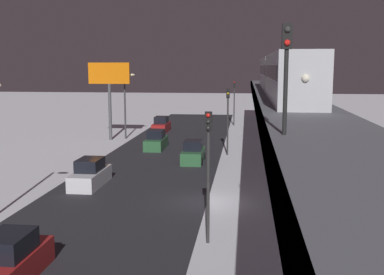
% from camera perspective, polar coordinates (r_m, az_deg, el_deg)
% --- Properties ---
extents(ground_plane, '(240.00, 240.00, 0.00)m').
position_cam_1_polar(ground_plane, '(29.91, 1.21, -7.84)').
color(ground_plane, white).
extents(avenue_asphalt, '(11.00, 107.73, 0.01)m').
position_cam_1_polar(avenue_asphalt, '(30.80, -8.47, -7.44)').
color(avenue_asphalt, '#28282D').
rests_on(avenue_asphalt, ground_plane).
extents(elevated_railway, '(5.00, 107.73, 6.01)m').
position_cam_1_polar(elevated_railway, '(28.90, 12.64, 1.90)').
color(elevated_railway, slate).
rests_on(elevated_railway, ground_plane).
extents(subway_train, '(2.94, 36.87, 3.40)m').
position_cam_1_polar(subway_train, '(44.29, 10.79, 7.60)').
color(subway_train, '#B7BABF').
rests_on(subway_train, elevated_railway).
extents(rail_signal, '(0.36, 0.41, 4.00)m').
position_cam_1_polar(rail_signal, '(17.35, 11.41, 9.26)').
color(rail_signal, black).
rests_on(rail_signal, elevated_railway).
extents(sedan_green, '(1.91, 4.25, 1.97)m').
position_cam_1_polar(sedan_green, '(41.87, 0.15, -1.94)').
color(sedan_green, '#2D6038').
rests_on(sedan_green, ground_plane).
extents(sedan_green_2, '(1.80, 4.53, 1.97)m').
position_cam_1_polar(sedan_green_2, '(48.74, -4.39, -0.44)').
color(sedan_green_2, '#2D6038').
rests_on(sedan_green_2, ground_plane).
extents(sedan_red, '(1.80, 4.55, 1.97)m').
position_cam_1_polar(sedan_red, '(20.58, -21.31, -13.94)').
color(sedan_red, '#A51E1E').
rests_on(sedan_red, ground_plane).
extents(sedan_red_2, '(1.80, 4.76, 1.97)m').
position_cam_1_polar(sedan_red_2, '(61.56, -3.76, 1.48)').
color(sedan_red_2, '#A51E1E').
rests_on(sedan_red_2, ground_plane).
extents(sedan_white, '(1.80, 4.77, 1.97)m').
position_cam_1_polar(sedan_white, '(34.47, -12.28, -4.44)').
color(sedan_white, silver).
rests_on(sedan_white, ground_plane).
extents(traffic_light_near, '(0.32, 0.44, 6.40)m').
position_cam_1_polar(traffic_light_near, '(22.17, 1.99, -2.53)').
color(traffic_light_near, '#2D2D2D').
rests_on(traffic_light_near, ground_plane).
extents(traffic_light_mid, '(0.32, 0.44, 6.40)m').
position_cam_1_polar(traffic_light_mid, '(44.83, 4.38, 3.14)').
color(traffic_light_mid, '#2D2D2D').
rests_on(traffic_light_mid, ground_plane).
extents(traffic_light_far, '(0.32, 0.44, 6.40)m').
position_cam_1_polar(traffic_light_far, '(67.65, 5.16, 5.00)').
color(traffic_light_far, '#2D2D2D').
rests_on(traffic_light_far, ground_plane).
extents(commercial_billboard, '(4.80, 0.36, 8.90)m').
position_cam_1_polar(commercial_billboard, '(54.78, -10.04, 6.80)').
color(commercial_billboard, '#4C4C51').
rests_on(commercial_billboard, ground_plane).
extents(street_lamp_far, '(1.35, 0.44, 7.65)m').
position_cam_1_polar(street_lamp_far, '(55.45, -7.95, 4.79)').
color(street_lamp_far, '#38383D').
rests_on(street_lamp_far, ground_plane).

